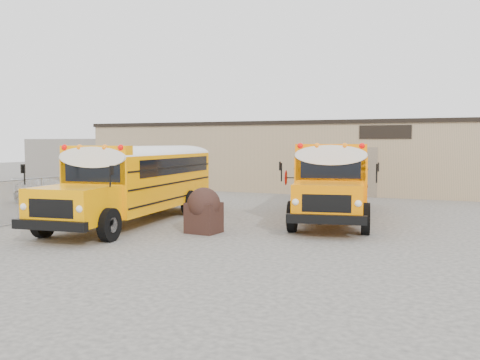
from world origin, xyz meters
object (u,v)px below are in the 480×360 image
at_px(school_bus_right, 340,167).
at_px(tarp_bundle, 204,210).
at_px(car_dark, 134,184).
at_px(school_bus_left, 197,169).
at_px(car_white, 46,192).

distance_m(school_bus_right, tarp_bundle, 13.09).
height_order(school_bus_right, car_dark, school_bus_right).
height_order(school_bus_left, school_bus_right, school_bus_right).
xyz_separation_m(school_bus_right, car_white, (-13.81, -8.23, -1.21)).
relative_size(school_bus_left, tarp_bundle, 6.76).
bearing_deg(car_dark, tarp_bundle, -128.75).
bearing_deg(school_bus_left, tarp_bundle, -60.82).
relative_size(tarp_bundle, car_white, 0.35).
bearing_deg(school_bus_left, car_dark, 160.12).
bearing_deg(school_bus_right, car_white, -149.20).
height_order(school_bus_right, car_white, school_bus_right).
xyz_separation_m(school_bus_right, tarp_bundle, (-2.05, -12.89, -1.04)).
bearing_deg(school_bus_left, school_bus_right, 35.24).
relative_size(school_bus_left, school_bus_right, 0.98).
relative_size(car_white, car_dark, 1.00).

